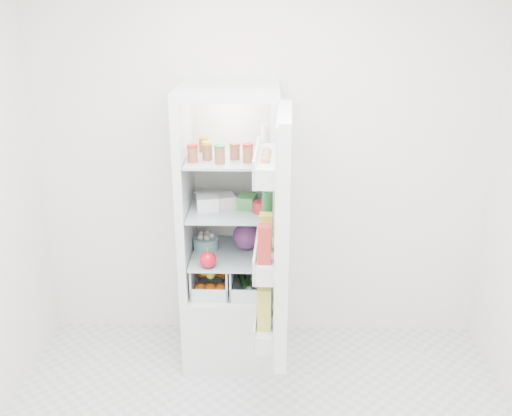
{
  "coord_description": "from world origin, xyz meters",
  "views": [
    {
      "loc": [
        0.05,
        -2.12,
        2.31
      ],
      "look_at": [
        -0.03,
        0.95,
        1.14
      ],
      "focal_mm": 40.0,
      "sensor_mm": 36.0,
      "label": 1
    }
  ],
  "objects_px": {
    "refrigerator": "(231,260)",
    "mushroom_bowl": "(206,243)",
    "fridge_door": "(278,240)",
    "red_cabbage": "(246,236)"
  },
  "relations": [
    {
      "from": "refrigerator",
      "to": "red_cabbage",
      "type": "xyz_separation_m",
      "value": [
        0.1,
        -0.0,
        0.17
      ]
    },
    {
      "from": "refrigerator",
      "to": "mushroom_bowl",
      "type": "bearing_deg",
      "value": -178.86
    },
    {
      "from": "refrigerator",
      "to": "fridge_door",
      "type": "distance_m",
      "value": 0.82
    },
    {
      "from": "refrigerator",
      "to": "mushroom_bowl",
      "type": "height_order",
      "value": "refrigerator"
    },
    {
      "from": "mushroom_bowl",
      "to": "fridge_door",
      "type": "xyz_separation_m",
      "value": [
        0.46,
        -0.63,
        0.31
      ]
    },
    {
      "from": "red_cabbage",
      "to": "fridge_door",
      "type": "xyz_separation_m",
      "value": [
        0.19,
        -0.64,
        0.26
      ]
    },
    {
      "from": "refrigerator",
      "to": "red_cabbage",
      "type": "relative_size",
      "value": 10.26
    },
    {
      "from": "red_cabbage",
      "to": "refrigerator",
      "type": "bearing_deg",
      "value": 179.55
    },
    {
      "from": "refrigerator",
      "to": "fridge_door",
      "type": "xyz_separation_m",
      "value": [
        0.29,
        -0.64,
        0.43
      ]
    },
    {
      "from": "red_cabbage",
      "to": "fridge_door",
      "type": "bearing_deg",
      "value": -73.12
    }
  ]
}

